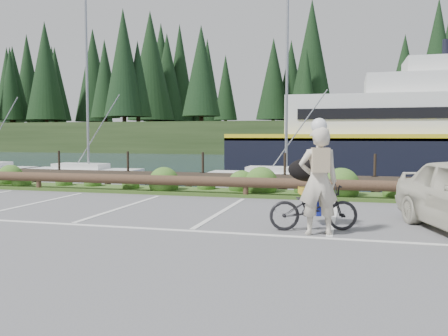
# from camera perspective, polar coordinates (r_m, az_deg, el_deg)

# --- Properties ---
(ground) EXTENTS (72.00, 72.00, 0.00)m
(ground) POSITION_cam_1_polar(r_m,az_deg,el_deg) (9.52, -3.35, -7.11)
(ground) COLOR #58575A
(harbor_backdrop) EXTENTS (170.00, 160.00, 30.00)m
(harbor_backdrop) POSITION_cam_1_polar(r_m,az_deg,el_deg) (87.44, 13.32, 2.69)
(harbor_backdrop) COLOR #18283B
(harbor_backdrop) RESTS_ON ground
(vegetation_strip) EXTENTS (34.00, 1.60, 0.10)m
(vegetation_strip) POSITION_cam_1_polar(r_m,az_deg,el_deg) (14.58, 3.22, -3.04)
(vegetation_strip) COLOR #3D5B21
(vegetation_strip) RESTS_ON ground
(log_rail) EXTENTS (32.00, 0.30, 0.60)m
(log_rail) POSITION_cam_1_polar(r_m,az_deg,el_deg) (13.90, 2.63, -3.58)
(log_rail) COLOR #443021
(log_rail) RESTS_ON ground
(bicycle) EXTENTS (1.79, 1.04, 0.89)m
(bicycle) POSITION_cam_1_polar(r_m,az_deg,el_deg) (9.28, 10.71, -4.68)
(bicycle) COLOR black
(bicycle) RESTS_ON ground
(cyclist) EXTENTS (0.82, 0.66, 1.98)m
(cyclist) POSITION_cam_1_polar(r_m,az_deg,el_deg) (8.83, 11.29, -1.57)
(cyclist) COLOR beige
(cyclist) RESTS_ON ground
(dog) EXTENTS (0.61, 0.90, 0.47)m
(dog) POSITION_cam_1_polar(r_m,az_deg,el_deg) (9.73, 10.11, -0.23)
(dog) COLOR black
(dog) RESTS_ON bicycle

